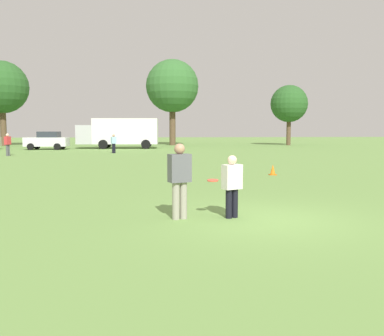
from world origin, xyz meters
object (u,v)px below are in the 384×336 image
(frisbee, at_px, (213,180))
(bystander_far_jogger, at_px, (8,143))
(player_thrower, at_px, (180,177))
(player_defender, at_px, (232,183))
(traffic_cone, at_px, (273,170))
(box_truck, at_px, (120,132))
(parked_car_center, at_px, (47,140))
(bystander_sideline_watcher, at_px, (114,143))

(frisbee, xyz_separation_m, bystander_far_jogger, (-12.42, 24.23, 0.11))
(player_thrower, xyz_separation_m, player_defender, (1.23, 0.02, -0.17))
(traffic_cone, bearing_deg, box_truck, 107.75)
(frisbee, xyz_separation_m, box_truck, (-4.67, 36.26, 0.88))
(player_thrower, distance_m, player_defender, 1.25)
(player_defender, distance_m, traffic_cone, 9.81)
(player_thrower, distance_m, parked_car_center, 36.30)
(parked_car_center, bearing_deg, frisbee, -71.05)
(traffic_cone, distance_m, bystander_far_jogger, 22.54)
(player_defender, xyz_separation_m, parked_car_center, (-12.24, 34.57, 0.10))
(player_thrower, bearing_deg, traffic_cone, 61.77)
(parked_car_center, distance_m, bystander_far_jogger, 10.18)
(frisbee, bearing_deg, bystander_sideline_watcher, 99.56)
(frisbee, xyz_separation_m, parked_car_center, (-11.81, 34.39, 0.05))
(parked_car_center, relative_size, bystander_sideline_watcher, 2.66)
(traffic_cone, height_order, bystander_sideline_watcher, bystander_sideline_watcher)
(player_defender, relative_size, traffic_cone, 3.09)
(parked_car_center, bearing_deg, bystander_far_jogger, -93.47)
(parked_car_center, bearing_deg, traffic_cone, -58.05)
(player_thrower, relative_size, player_defender, 1.19)
(parked_car_center, relative_size, bystander_far_jogger, 2.47)
(player_defender, xyz_separation_m, traffic_cone, (3.66, 9.09, -0.60))
(player_thrower, distance_m, bystander_far_jogger, 27.05)
(traffic_cone, height_order, bystander_far_jogger, bystander_far_jogger)
(parked_car_center, relative_size, box_truck, 0.50)
(box_truck, distance_m, bystander_far_jogger, 14.33)
(player_thrower, bearing_deg, box_truck, 96.05)
(traffic_cone, distance_m, parked_car_center, 30.04)
(player_thrower, xyz_separation_m, traffic_cone, (4.89, 9.11, -0.76))
(player_defender, bearing_deg, player_thrower, -179.11)
(parked_car_center, distance_m, box_truck, 7.42)
(player_thrower, xyz_separation_m, frisbee, (0.81, 0.20, -0.12))
(frisbee, distance_m, bystander_sideline_watcher, 27.64)
(player_thrower, distance_m, bystander_sideline_watcher, 27.72)
(player_defender, height_order, bystander_far_jogger, bystander_far_jogger)
(player_defender, relative_size, bystander_sideline_watcher, 0.92)
(player_thrower, relative_size, bystander_sideline_watcher, 1.09)
(bystander_far_jogger, bearing_deg, frisbee, -62.85)
(player_defender, height_order, bystander_sideline_watcher, bystander_sideline_watcher)
(frisbee, bearing_deg, bystander_far_jogger, 117.15)
(traffic_cone, height_order, parked_car_center, parked_car_center)
(box_truck, relative_size, bystander_far_jogger, 4.96)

